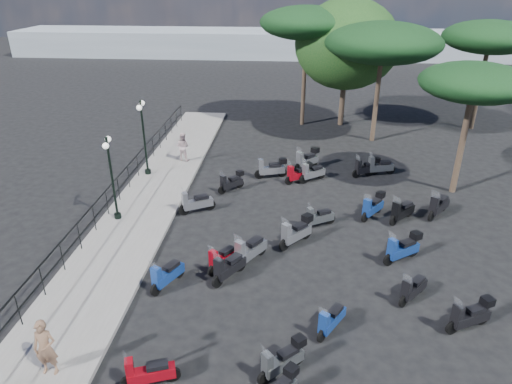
# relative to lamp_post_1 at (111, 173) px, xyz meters

# --- Properties ---
(ground) EXTENTS (120.00, 120.00, 0.00)m
(ground) POSITION_rel_lamp_post_1_xyz_m (7.28, -1.80, -2.20)
(ground) COLOR black
(ground) RESTS_ON ground
(sidewalk) EXTENTS (3.00, 30.00, 0.15)m
(sidewalk) POSITION_rel_lamp_post_1_xyz_m (0.78, 1.20, -2.12)
(sidewalk) COLOR slate
(sidewalk) RESTS_ON ground
(railing) EXTENTS (0.04, 26.04, 1.10)m
(railing) POSITION_rel_lamp_post_1_xyz_m (-0.52, 1.00, -1.30)
(railing) COLOR black
(railing) RESTS_ON sidewalk
(lamp_post_1) EXTENTS (0.46, 1.03, 3.59)m
(lamp_post_1) POSITION_rel_lamp_post_1_xyz_m (0.00, 0.00, 0.00)
(lamp_post_1) COLOR black
(lamp_post_1) RESTS_ON sidewalk
(lamp_post_2) EXTENTS (0.40, 1.11, 3.82)m
(lamp_post_2) POSITION_rel_lamp_post_1_xyz_m (-0.12, 4.73, 0.13)
(lamp_post_2) COLOR black
(lamp_post_2) RESTS_ON sidewalk
(woman) EXTENTS (0.61, 0.42, 1.63)m
(woman) POSITION_rel_lamp_post_1_xyz_m (1.19, -8.15, -1.23)
(woman) COLOR brown
(woman) RESTS_ON sidewalk
(pedestrian_far) EXTENTS (0.89, 0.77, 1.57)m
(pedestrian_far) POSITION_rel_lamp_post_1_xyz_m (1.29, 6.74, -1.26)
(pedestrian_far) COLOR #C2A5A9
(pedestrian_far) RESTS_ON sidewalk
(scooter_0) EXTENTS (1.46, 0.69, 1.20)m
(scooter_0) POSITION_rel_lamp_post_1_xyz_m (3.81, -8.24, -1.78)
(scooter_0) COLOR black
(scooter_0) RESTS_ON ground
(scooter_1) EXTENTS (0.89, 1.49, 1.29)m
(scooter_1) POSITION_rel_lamp_post_1_xyz_m (3.22, -4.20, -1.75)
(scooter_1) COLOR black
(scooter_1) RESTS_ON ground
(scooter_2) EXTENTS (1.13, 1.58, 1.46)m
(scooter_2) POSITION_rel_lamp_post_1_xyz_m (5.83, -2.60, -1.69)
(scooter_2) COLOR black
(scooter_2) RESTS_ON ground
(scooter_3) EXTENTS (1.52, 0.95, 1.33)m
(scooter_3) POSITION_rel_lamp_post_1_xyz_m (3.14, 1.03, -1.73)
(scooter_3) COLOR black
(scooter_3) RESTS_ON ground
(scooter_4) EXTENTS (1.66, 0.73, 1.35)m
(scooter_4) POSITION_rel_lamp_post_1_xyz_m (6.21, 5.06, -1.69)
(scooter_4) COLOR black
(scooter_4) RESTS_ON ground
(scooter_5) EXTENTS (1.16, 1.16, 1.19)m
(scooter_5) POSITION_rel_lamp_post_1_xyz_m (4.39, 3.35, -1.75)
(scooter_5) COLOR black
(scooter_5) RESTS_ON ground
(scooter_8) EXTENTS (1.04, 1.45, 1.34)m
(scooter_8) POSITION_rel_lamp_post_1_xyz_m (5.21, -3.63, -1.73)
(scooter_8) COLOR black
(scooter_8) RESTS_ON ground
(scooter_9) EXTENTS (0.95, 1.33, 1.23)m
(scooter_9) POSITION_rel_lamp_post_1_xyz_m (4.91, -3.06, -1.77)
(scooter_9) COLOR black
(scooter_9) RESTS_ON ground
(scooter_10) EXTENTS (1.35, 0.87, 1.20)m
(scooter_10) POSITION_rel_lamp_post_1_xyz_m (8.43, 0.24, -1.78)
(scooter_10) COLOR black
(scooter_10) RESTS_ON ground
(scooter_11) EXTENTS (1.34, 1.43, 1.42)m
(scooter_11) POSITION_rel_lamp_post_1_xyz_m (8.04, 6.31, -1.66)
(scooter_11) COLOR black
(scooter_11) RESTS_ON ground
(scooter_13) EXTENTS (1.26, 1.12, 1.22)m
(scooter_13) POSITION_rel_lamp_post_1_xyz_m (7.16, -7.58, -1.74)
(scooter_13) COLOR black
(scooter_13) RESTS_ON ground
(scooter_14) EXTENTS (0.91, 1.31, 1.19)m
(scooter_14) POSITION_rel_lamp_post_1_xyz_m (8.51, -5.90, -1.78)
(scooter_14) COLOR black
(scooter_14) RESTS_ON ground
(scooter_15) EXTENTS (1.30, 1.41, 1.39)m
(scooter_15) POSITION_rel_lamp_post_1_xyz_m (7.49, -1.20, -1.67)
(scooter_15) COLOR black
(scooter_15) RESTS_ON ground
(scooter_16) EXTENTS (1.36, 1.04, 1.25)m
(scooter_16) POSITION_rel_lamp_post_1_xyz_m (7.61, 4.60, -1.73)
(scooter_16) COLOR black
(scooter_16) RESTS_ON ground
(scooter_17) EXTENTS (1.36, 1.08, 1.30)m
(scooter_17) POSITION_rel_lamp_post_1_xyz_m (8.29, 4.81, -1.75)
(scooter_17) COLOR black
(scooter_17) RESTS_ON ground
(scooter_19) EXTENTS (1.48, 0.89, 1.27)m
(scooter_19) POSITION_rel_lamp_post_1_xyz_m (12.56, -5.45, -1.72)
(scooter_19) COLOR black
(scooter_19) RESTS_ON ground
(scooter_20) EXTENTS (1.08, 1.17, 1.20)m
(scooter_20) POSITION_rel_lamp_post_1_xyz_m (11.21, -4.23, -1.78)
(scooter_20) COLOR black
(scooter_20) RESTS_ON ground
(scooter_21) EXTENTS (1.47, 1.09, 1.34)m
(scooter_21) POSITION_rel_lamp_post_1_xyz_m (11.34, -2.01, -1.69)
(scooter_21) COLOR black
(scooter_21) RESTS_ON ground
(scooter_22) EXTENTS (1.13, 1.37, 1.29)m
(scooter_22) POSITION_rel_lamp_post_1_xyz_m (10.75, 1.27, -1.71)
(scooter_22) COLOR black
(scooter_22) RESTS_ON ground
(scooter_23) EXTENTS (1.45, 0.89, 1.25)m
(scooter_23) POSITION_rel_lamp_post_1_xyz_m (11.07, 5.65, -1.73)
(scooter_23) COLOR black
(scooter_23) RESTS_ON ground
(scooter_27) EXTENTS (1.22, 1.28, 1.33)m
(scooter_27) POSITION_rel_lamp_post_1_xyz_m (11.91, 0.98, -1.74)
(scooter_27) COLOR black
(scooter_27) RESTS_ON ground
(scooter_28) EXTENTS (1.18, 1.44, 1.40)m
(scooter_28) POSITION_rel_lamp_post_1_xyz_m (13.55, 1.56, -1.71)
(scooter_28) COLOR black
(scooter_28) RESTS_ON ground
(scooter_29) EXTENTS (1.63, 0.71, 1.33)m
(scooter_29) POSITION_rel_lamp_post_1_xyz_m (11.76, 5.86, -1.74)
(scooter_29) COLOR black
(scooter_29) RESTS_ON ground
(broadleaf_tree) EXTENTS (6.69, 6.69, 8.18)m
(broadleaf_tree) POSITION_rel_lamp_post_1_xyz_m (10.52, 14.55, 3.13)
(broadleaf_tree) COLOR #38281E
(broadleaf_tree) RESTS_ON ground
(pine_0) EXTENTS (6.70, 6.70, 7.06)m
(pine_0) POSITION_rel_lamp_post_1_xyz_m (12.22, 11.36, 3.68)
(pine_0) COLOR #38281E
(pine_0) RESTS_ON ground
(pine_1) EXTENTS (5.80, 5.80, 6.91)m
(pine_1) POSITION_rel_lamp_post_1_xyz_m (19.25, 14.35, 3.68)
(pine_1) COLOR #38281E
(pine_1) RESTS_ON ground
(pine_2) EXTENTS (5.96, 5.96, 7.69)m
(pine_2) POSITION_rel_lamp_post_1_xyz_m (7.87, 14.38, 4.43)
(pine_2) COLOR #38281E
(pine_2) RESTS_ON ground
(pine_3) EXTENTS (4.76, 4.76, 6.06)m
(pine_3) POSITION_rel_lamp_post_1_xyz_m (14.99, 4.15, 3.01)
(pine_3) COLOR #38281E
(pine_3) RESTS_ON ground
(distant_hills) EXTENTS (70.00, 8.00, 3.00)m
(distant_hills) POSITION_rel_lamp_post_1_xyz_m (7.28, 43.20, -0.70)
(distant_hills) COLOR gray
(distant_hills) RESTS_ON ground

